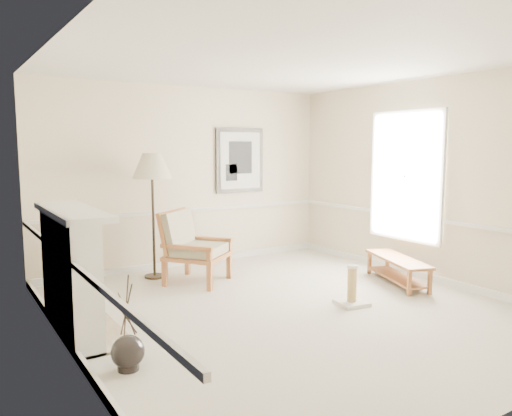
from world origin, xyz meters
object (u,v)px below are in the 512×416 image
at_px(bench, 398,266).
at_px(armchair, 190,244).
at_px(floor_lamp, 152,169).
at_px(floor_vase, 128,353).
at_px(scratching_post, 352,292).

bearing_deg(bench, armchair, 145.39).
distance_m(floor_lamp, bench, 3.79).
bearing_deg(floor_vase, armchair, 53.84).
bearing_deg(floor_lamp, bench, -38.04).
xyz_separation_m(floor_vase, armchair, (1.70, 2.32, 0.40)).
bearing_deg(floor_lamp, scratching_post, -58.39).
distance_m(armchair, floor_lamp, 1.22).
height_order(armchair, bench, armchair).
distance_m(floor_vase, floor_lamp, 3.45).
relative_size(floor_vase, scratching_post, 1.71).
bearing_deg(scratching_post, armchair, 120.71).
distance_m(floor_vase, armchair, 2.91).
bearing_deg(floor_lamp, floor_vase, -115.49).
xyz_separation_m(bench, scratching_post, (-1.22, -0.36, -0.09)).
height_order(bench, scratching_post, scratching_post).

